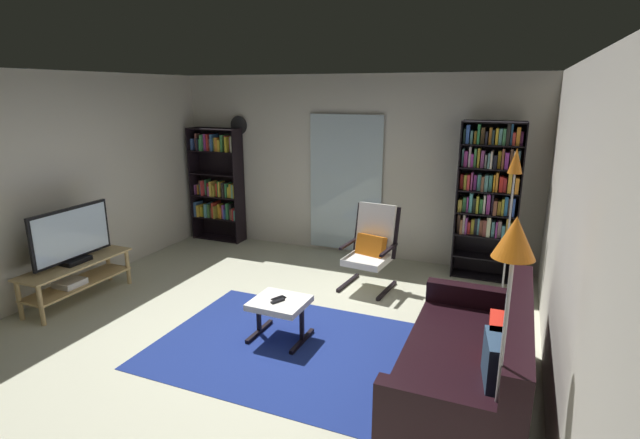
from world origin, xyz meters
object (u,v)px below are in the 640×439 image
Objects in this scene: leather_sofa at (472,366)px; lounge_armchair at (372,245)px; television at (72,237)px; bookshelf_near_sofa at (489,190)px; tv_remote at (278,301)px; cell_phone at (279,298)px; tv_stand at (76,276)px; ottoman at (280,307)px; wall_clock at (239,125)px; floor_lamp_by_sofa at (512,265)px; floor_lamp_by_shelf at (514,182)px; bookshelf_near_tv at (218,183)px.

leather_sofa is 2.39m from lounge_armchair.
bookshelf_near_sofa reaches higher than television.
cell_phone is (-0.02, 0.06, -0.00)m from tv_remote.
tv_stand is 0.47m from television.
tv_stand is 0.65× the size of bookshelf_near_sofa.
ottoman is 1.82× the size of wall_clock.
floor_lamp_by_sofa is at bearing -0.78° from tv_remote.
tv_stand is at bearing -150.27° from cell_phone.
lounge_armchair is at bearing -166.89° from floor_lamp_by_shelf.
leather_sofa is at bearing 19.81° from tv_remote.
floor_lamp_by_sofa is (0.20, -0.85, 1.16)m from leather_sofa.
tv_remote is at bearing -123.97° from bookshelf_near_sofa.
television is at bearing -150.63° from cell_phone.
floor_lamp_by_shelf is at bearing 73.39° from tv_remote.
bookshelf_near_tv is 4.47m from floor_lamp_by_shelf.
bookshelf_near_sofa reaches higher than lounge_armchair.
bookshelf_near_tv reaches higher than ottoman.
bookshelf_near_sofa reaches higher than bookshelf_near_tv.
tv_remote is at bearing -52.91° from wall_clock.
wall_clock is at bearing 176.61° from bookshelf_near_sofa.
television is at bearing 177.67° from leather_sofa.
bookshelf_near_tv is 0.89× the size of bookshelf_near_sofa.
bookshelf_near_tv is 3.42× the size of ottoman.
tv_stand is 0.68× the size of leather_sofa.
wall_clock is at bearing 18.30° from bookshelf_near_tv.
leather_sofa is 6.65× the size of wall_clock.
bookshelf_near_tv is 1.03× the size of floor_lamp_by_shelf.
bookshelf_near_tv reaches higher than tv_remote.
floor_lamp_by_shelf is (2.00, 1.98, 0.95)m from cell_phone.
leather_sofa is 1.86m from ottoman.
floor_lamp_by_sofa is (4.47, -3.70, 0.52)m from bookshelf_near_tv.
ottoman is (-0.43, -1.64, -0.20)m from lounge_armchair.
lounge_armchair is at bearing -22.92° from wall_clock.
wall_clock is (0.37, 0.12, 0.91)m from bookshelf_near_tv.
floor_lamp_by_sofa reaches higher than leather_sofa.
television is at bearing -100.20° from wall_clock.
cell_phone is 0.08× the size of floor_lamp_by_shelf.
bookshelf_near_tv reaches higher than floor_lamp_by_shelf.
wall_clock reaches higher than lounge_armchair.
lounge_armchair is 0.58× the size of floor_lamp_by_shelf.
bookshelf_near_tv is 6.23× the size of wall_clock.
tv_stand is at bearing -98.22° from television.
bookshelf_near_tv is 1.77× the size of lounge_armchair.
floor_lamp_by_sofa is at bearing -76.57° from leather_sofa.
television reaches higher than cell_phone.
tv_remote is 2.99m from floor_lamp_by_shelf.
lounge_armchair is 7.10× the size of tv_remote.
wall_clock reaches higher than floor_lamp_by_sofa.
floor_lamp_by_sofa is (2.03, -1.09, 1.04)m from tv_remote.
wall_clock is at bearing 153.87° from cell_phone.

